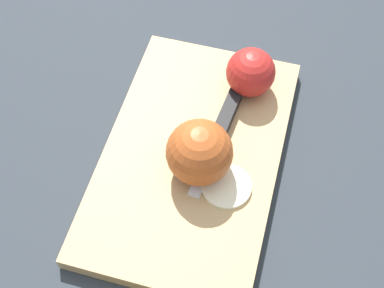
% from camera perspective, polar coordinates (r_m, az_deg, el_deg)
% --- Properties ---
extents(ground_plane, '(4.00, 4.00, 0.00)m').
position_cam_1_polar(ground_plane, '(0.73, 0.00, -1.83)').
color(ground_plane, '#282D33').
extents(cutting_board, '(0.40, 0.27, 0.02)m').
position_cam_1_polar(cutting_board, '(0.72, 0.00, -1.36)').
color(cutting_board, tan).
rests_on(cutting_board, ground_plane).
extents(apple_half_left, '(0.07, 0.07, 0.07)m').
position_cam_1_polar(apple_half_left, '(0.75, 6.26, 7.62)').
color(apple_half_left, red).
rests_on(apple_half_left, cutting_board).
extents(apple_half_right, '(0.08, 0.08, 0.08)m').
position_cam_1_polar(apple_half_right, '(0.66, 0.78, -0.89)').
color(apple_half_right, '#AD4C1E').
rests_on(apple_half_right, cutting_board).
extents(knife, '(0.17, 0.02, 0.02)m').
position_cam_1_polar(knife, '(0.73, 3.48, 2.44)').
color(knife, silver).
rests_on(knife, cutting_board).
extents(apple_slice, '(0.06, 0.06, 0.01)m').
position_cam_1_polar(apple_slice, '(0.68, 3.70, -4.50)').
color(apple_slice, beige).
rests_on(apple_slice, cutting_board).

